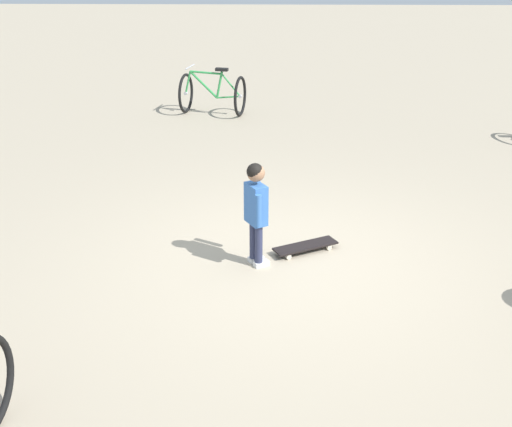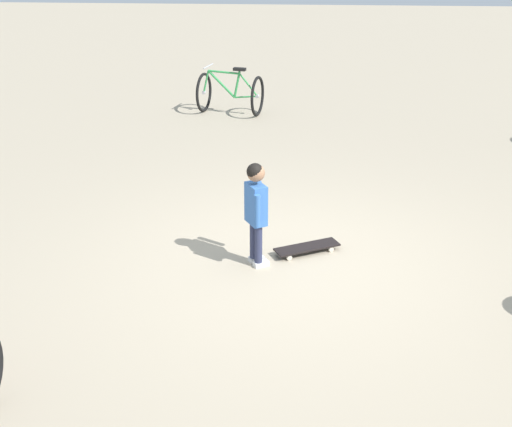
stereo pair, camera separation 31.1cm
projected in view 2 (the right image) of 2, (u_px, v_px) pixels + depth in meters
ground_plane at (294, 263)px, 6.47m from camera, size 50.00×50.00×0.00m
child_person at (256, 203)px, 6.20m from camera, size 0.26×0.41×1.06m
skateboard at (307, 248)px, 6.66m from camera, size 0.70×0.49×0.07m
bicycle_far at (230, 93)px, 11.64m from camera, size 1.20×0.93×0.85m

